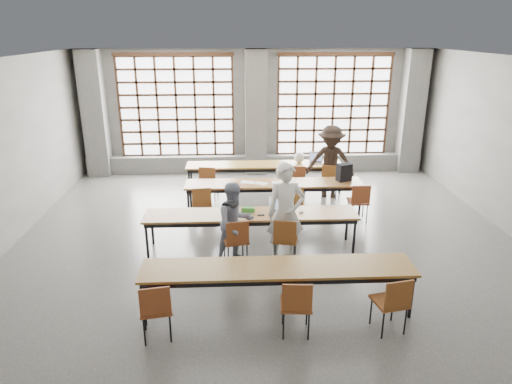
% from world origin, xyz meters
% --- Properties ---
extents(floor, '(11.00, 11.00, 0.00)m').
position_xyz_m(floor, '(0.00, 0.00, 0.00)').
color(floor, '#4D4D4A').
rests_on(floor, ground).
extents(ceiling, '(11.00, 11.00, 0.00)m').
position_xyz_m(ceiling, '(0.00, 0.00, 3.50)').
color(ceiling, silver).
rests_on(ceiling, floor).
extents(wall_back, '(10.00, 0.00, 10.00)m').
position_xyz_m(wall_back, '(0.00, 5.50, 1.75)').
color(wall_back, '#5A5B58').
rests_on(wall_back, floor).
extents(column_left, '(0.60, 0.55, 3.50)m').
position_xyz_m(column_left, '(-4.50, 5.22, 1.75)').
color(column_left, '#545452').
rests_on(column_left, floor).
extents(column_mid, '(0.60, 0.55, 3.50)m').
position_xyz_m(column_mid, '(0.00, 5.22, 1.75)').
color(column_mid, '#545452').
rests_on(column_mid, floor).
extents(column_right, '(0.60, 0.55, 3.50)m').
position_xyz_m(column_right, '(4.50, 5.22, 1.75)').
color(column_right, '#545452').
rests_on(column_right, floor).
extents(window_left, '(3.32, 0.12, 3.00)m').
position_xyz_m(window_left, '(-2.25, 5.42, 1.90)').
color(window_left, white).
rests_on(window_left, wall_back).
extents(window_right, '(3.32, 0.12, 3.00)m').
position_xyz_m(window_right, '(2.25, 5.42, 1.90)').
color(window_right, white).
rests_on(window_right, wall_back).
extents(sill_ledge, '(9.80, 0.35, 0.50)m').
position_xyz_m(sill_ledge, '(0.00, 5.30, 0.25)').
color(sill_ledge, '#545452').
rests_on(sill_ledge, floor).
extents(desk_row_a, '(4.00, 0.70, 0.73)m').
position_xyz_m(desk_row_a, '(0.15, 3.56, 0.66)').
color(desk_row_a, brown).
rests_on(desk_row_a, floor).
extents(desk_row_b, '(4.00, 0.70, 0.73)m').
position_xyz_m(desk_row_b, '(0.26, 2.05, 0.66)').
color(desk_row_b, brown).
rests_on(desk_row_b, floor).
extents(desk_row_c, '(4.00, 0.70, 0.73)m').
position_xyz_m(desk_row_c, '(-0.33, 0.24, 0.66)').
color(desk_row_c, brown).
rests_on(desk_row_c, floor).
extents(desk_row_d, '(4.00, 0.70, 0.73)m').
position_xyz_m(desk_row_d, '(-0.01, -1.82, 0.66)').
color(desk_row_d, brown).
rests_on(desk_row_d, floor).
extents(chair_back_left, '(0.49, 0.49, 0.88)m').
position_xyz_m(chair_back_left, '(-1.27, 2.94, 0.54)').
color(chair_back_left, brown).
rests_on(chair_back_left, floor).
extents(chair_back_mid, '(0.51, 0.51, 0.88)m').
position_xyz_m(chair_back_mid, '(0.93, 2.94, 0.54)').
color(chair_back_mid, brown).
rests_on(chair_back_mid, floor).
extents(chair_back_right, '(0.51, 0.51, 0.88)m').
position_xyz_m(chair_back_right, '(1.73, 2.94, 0.54)').
color(chair_back_right, brown).
rests_on(chair_back_right, floor).
extents(chair_mid_left, '(0.45, 0.46, 0.88)m').
position_xyz_m(chair_mid_left, '(-1.33, 1.42, 0.54)').
color(chair_mid_left, brown).
rests_on(chair_mid_left, floor).
extents(chair_mid_centre, '(0.49, 0.49, 0.88)m').
position_xyz_m(chair_mid_centre, '(0.65, 1.42, 0.54)').
color(chair_mid_centre, brown).
rests_on(chair_mid_centre, floor).
extents(chair_mid_right, '(0.43, 0.43, 0.88)m').
position_xyz_m(chair_mid_right, '(2.06, 1.42, 0.54)').
color(chair_mid_right, maroon).
rests_on(chair_mid_right, floor).
extents(chair_front_left, '(0.50, 0.50, 0.88)m').
position_xyz_m(chair_front_left, '(-0.61, -0.39, 0.54)').
color(chair_front_left, brown).
rests_on(chair_front_left, floor).
extents(chair_front_right, '(0.49, 0.50, 0.88)m').
position_xyz_m(chair_front_right, '(0.26, -0.39, 0.54)').
color(chair_front_right, brown).
rests_on(chair_front_right, floor).
extents(chair_near_left, '(0.49, 0.49, 0.88)m').
position_xyz_m(chair_near_left, '(-1.70, -2.45, 0.54)').
color(chair_near_left, brown).
rests_on(chair_near_left, floor).
extents(chair_near_mid, '(0.45, 0.46, 0.88)m').
position_xyz_m(chair_near_mid, '(0.18, -2.45, 0.54)').
color(chair_near_mid, brown).
rests_on(chair_near_mid, floor).
extents(chair_near_right, '(0.50, 0.50, 0.88)m').
position_xyz_m(chair_near_right, '(1.50, -2.45, 0.54)').
color(chair_near_right, brown).
rests_on(chair_near_right, floor).
extents(student_male, '(0.71, 0.50, 1.85)m').
position_xyz_m(student_male, '(0.27, -0.26, 0.92)').
color(student_male, silver).
rests_on(student_male, floor).
extents(student_female, '(0.91, 0.83, 1.50)m').
position_xyz_m(student_female, '(-0.63, -0.26, 0.75)').
color(student_female, '#19244C').
rests_on(student_female, floor).
extents(student_back, '(1.29, 0.92, 1.81)m').
position_xyz_m(student_back, '(1.75, 3.06, 0.91)').
color(student_back, black).
rests_on(student_back, floor).
extents(laptop_front, '(0.39, 0.34, 0.26)m').
position_xyz_m(laptop_front, '(0.22, 0.35, 0.79)').
color(laptop_front, silver).
rests_on(laptop_front, desk_row_c).
extents(laptop_back, '(0.39, 0.34, 0.26)m').
position_xyz_m(laptop_back, '(1.50, 3.67, 0.79)').
color(laptop_back, silver).
rests_on(laptop_back, desk_row_a).
extents(mouse, '(0.12, 0.10, 0.04)m').
position_xyz_m(mouse, '(0.62, 0.22, 0.75)').
color(mouse, silver).
rests_on(mouse, desk_row_c).
extents(green_box, '(0.26, 0.12, 0.09)m').
position_xyz_m(green_box, '(-0.38, 0.32, 0.78)').
color(green_box, '#33822A').
rests_on(green_box, desk_row_c).
extents(phone, '(0.14, 0.07, 0.01)m').
position_xyz_m(phone, '(-0.15, 0.14, 0.74)').
color(phone, black).
rests_on(phone, desk_row_c).
extents(paper_sheet_a, '(0.34, 0.28, 0.00)m').
position_xyz_m(paper_sheet_a, '(-0.34, 2.10, 0.73)').
color(paper_sheet_a, white).
rests_on(paper_sheet_a, desk_row_b).
extents(paper_sheet_b, '(0.36, 0.34, 0.00)m').
position_xyz_m(paper_sheet_b, '(-0.04, 2.00, 0.73)').
color(paper_sheet_b, silver).
rests_on(paper_sheet_b, desk_row_b).
extents(paper_sheet_c, '(0.34, 0.27, 0.00)m').
position_xyz_m(paper_sheet_c, '(0.36, 2.05, 0.73)').
color(paper_sheet_c, silver).
rests_on(paper_sheet_c, desk_row_b).
extents(backpack, '(0.37, 0.30, 0.40)m').
position_xyz_m(backpack, '(1.86, 2.10, 0.93)').
color(backpack, black).
rests_on(backpack, desk_row_b).
extents(plastic_bag, '(0.31, 0.28, 0.29)m').
position_xyz_m(plastic_bag, '(1.05, 3.61, 0.87)').
color(plastic_bag, silver).
rests_on(plastic_bag, desk_row_a).
extents(red_pouch, '(0.21, 0.10, 0.06)m').
position_xyz_m(red_pouch, '(-1.71, -2.37, 0.50)').
color(red_pouch, maroon).
rests_on(red_pouch, chair_near_left).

